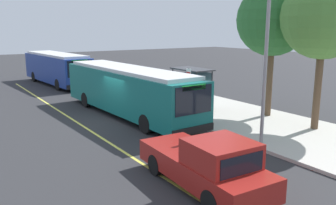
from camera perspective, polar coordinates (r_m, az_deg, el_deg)
The scene contains 12 objects.
ground_plane at distance 20.72m, azimuth -7.97°, elevation -2.84°, with size 120.00×120.00×0.00m, color #2B2B2D.
sidewalk_curb at distance 23.83m, azimuth 5.11°, elevation -0.64°, with size 44.00×6.40×0.15m, color #B7B2A8.
lane_stripe_center at distance 19.90m, azimuth -13.69°, elevation -3.68°, with size 36.00×0.14×0.01m, color #E0D64C.
transit_bus_main at distance 21.44m, azimuth -6.51°, elevation 2.12°, with size 12.55×3.05×2.95m.
transit_bus_second at distance 34.94m, azimuth -17.58°, elevation 5.42°, with size 10.86×3.31×2.95m.
pickup_truck at distance 11.83m, azimuth 6.29°, elevation -9.92°, with size 5.49×2.26×1.85m.
bus_shelter at distance 23.80m, azimuth 3.92°, elevation 3.87°, with size 2.90×1.60×2.48m.
waiting_bench at distance 23.71m, azimuth 3.91°, elevation 0.69°, with size 1.60×0.48×0.95m.
route_sign_post at distance 20.89m, azimuth 3.35°, elevation 2.86°, with size 0.44×0.08×2.80m.
street_tree_near_shelter at distance 19.16m, azimuth 23.96°, elevation 12.54°, with size 4.17×4.17×7.74m.
street_tree_upstreet at distance 21.27m, azimuth 16.66°, elevation 12.66°, with size 4.10×4.10×7.62m.
utility_pole at distance 15.93m, azimuth 15.44°, elevation 4.68°, with size 0.16×0.16×6.40m, color gray.
Camera 1 is at (18.10, -8.62, 5.25)m, focal length 37.62 mm.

